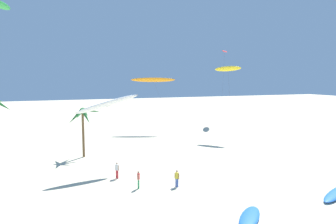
{
  "coord_description": "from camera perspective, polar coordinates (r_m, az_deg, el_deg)",
  "views": [
    {
      "loc": [
        -8.6,
        -3.71,
        10.35
      ],
      "look_at": [
        1.42,
        22.06,
        7.31
      ],
      "focal_mm": 33.01,
      "sensor_mm": 36.0,
      "label": 1
    }
  ],
  "objects": [
    {
      "name": "person_near_right",
      "position": [
        30.09,
        1.65,
        -12.04
      ],
      "size": [
        0.37,
        0.4,
        1.64
      ],
      "color": "#284CA3",
      "rests_on": "ground"
    },
    {
      "name": "flying_kite_0",
      "position": [
        59.72,
        -2.79,
        5.97
      ],
      "size": [
        8.26,
        6.01,
        10.57
      ],
      "color": "orange",
      "rests_on": "ground"
    },
    {
      "name": "person_foreground_walker",
      "position": [
        29.75,
        -5.48,
        -12.2
      ],
      "size": [
        0.31,
        0.47,
        1.7
      ],
      "color": "#338E56",
      "rests_on": "ground"
    },
    {
      "name": "palm_tree_3",
      "position": [
        41.66,
        -15.47,
        -0.81
      ],
      "size": [
        4.42,
        4.51,
        6.56
      ],
      "color": "brown",
      "rests_on": "ground"
    },
    {
      "name": "flying_kite_5",
      "position": [
        72.75,
        10.43,
        10.96
      ],
      "size": [
        6.23,
        8.53,
        17.0
      ],
      "color": "red",
      "rests_on": "ground"
    },
    {
      "name": "grounded_kite_3",
      "position": [
        24.66,
        14.84,
        -18.3
      ],
      "size": [
        3.95,
        3.94,
        0.35
      ],
      "color": "blue",
      "rests_on": "ground"
    },
    {
      "name": "flying_kite_4",
      "position": [
        51.63,
        -28.64,
        17.02
      ],
      "size": [
        5.16,
        10.86,
        21.21
      ],
      "color": "green",
      "rests_on": "ground"
    },
    {
      "name": "flying_kite_3",
      "position": [
        34.4,
        -11.0,
        1.5
      ],
      "size": [
        7.35,
        10.34,
        8.84
      ],
      "color": "white",
      "rests_on": "ground"
    },
    {
      "name": "flying_kite_1",
      "position": [
        54.09,
        11.0,
        7.85
      ],
      "size": [
        4.53,
        8.11,
        12.61
      ],
      "color": "yellow",
      "rests_on": "ground"
    },
    {
      "name": "person_near_left",
      "position": [
        32.87,
        -9.4,
        -10.45
      ],
      "size": [
        0.37,
        0.4,
        1.72
      ],
      "color": "red",
      "rests_on": "ground"
    }
  ]
}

